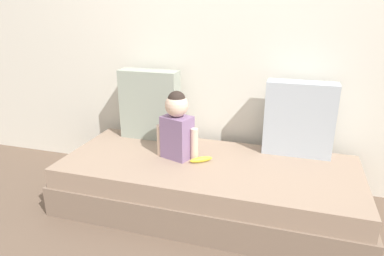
{
  "coord_description": "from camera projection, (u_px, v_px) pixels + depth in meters",
  "views": [
    {
      "loc": [
        0.56,
        -2.21,
        1.44
      ],
      "look_at": [
        -0.12,
        0.0,
        0.62
      ],
      "focal_mm": 32.59,
      "sensor_mm": 36.0,
      "label": 1
    }
  ],
  "objects": [
    {
      "name": "ground_plane",
      "position": [
        207.0,
        207.0,
        2.62
      ],
      "size": [
        12.0,
        12.0,
        0.0
      ],
      "primitive_type": "plane",
      "color": "brown"
    },
    {
      "name": "back_wall",
      "position": [
        228.0,
        49.0,
        2.78
      ],
      "size": [
        5.37,
        0.1,
        2.21
      ],
      "primitive_type": "cube",
      "color": "silver",
      "rests_on": "ground"
    },
    {
      "name": "couch",
      "position": [
        208.0,
        185.0,
        2.56
      ],
      "size": [
        2.17,
        0.91,
        0.37
      ],
      "color": "#826C5B",
      "rests_on": "ground"
    },
    {
      "name": "throw_pillow_left",
      "position": [
        150.0,
        105.0,
        2.89
      ],
      "size": [
        0.49,
        0.16,
        0.57
      ],
      "primitive_type": "cube",
      "color": "#99A393",
      "rests_on": "couch"
    },
    {
      "name": "throw_pillow_right",
      "position": [
        299.0,
        119.0,
        2.56
      ],
      "size": [
        0.5,
        0.16,
        0.55
      ],
      "primitive_type": "cube",
      "color": "#B2BCC6",
      "rests_on": "couch"
    },
    {
      "name": "toddler",
      "position": [
        177.0,
        125.0,
        2.51
      ],
      "size": [
        0.32,
        0.21,
        0.5
      ],
      "color": "gray",
      "rests_on": "couch"
    },
    {
      "name": "banana",
      "position": [
        201.0,
        160.0,
        2.5
      ],
      "size": [
        0.16,
        0.14,
        0.04
      ],
      "primitive_type": "ellipsoid",
      "rotation": [
        0.0,
        0.0,
        0.64
      ],
      "color": "yellow",
      "rests_on": "couch"
    }
  ]
}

